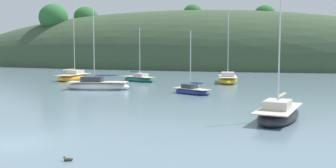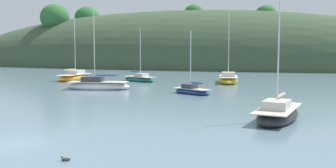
{
  "view_description": "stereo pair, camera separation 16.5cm",
  "coord_description": "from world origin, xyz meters",
  "px_view_note": "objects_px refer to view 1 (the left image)",
  "views": [
    {
      "loc": [
        12.86,
        -13.56,
        4.34
      ],
      "look_at": [
        0.0,
        20.0,
        1.2
      ],
      "focal_mm": 39.67,
      "sensor_mm": 36.0,
      "label": 1
    },
    {
      "loc": [
        13.02,
        -13.5,
        4.34
      ],
      "look_at": [
        0.0,
        20.0,
        1.2
      ],
      "focal_mm": 39.67,
      "sensor_mm": 36.0,
      "label": 2
    }
  ],
  "objects_px": {
    "sailboat_blue_center": "(74,77)",
    "sailboat_orange_cutter": "(192,91)",
    "sailboat_red_portside": "(97,86)",
    "sailboat_navy_dinghy": "(279,114)",
    "sailboat_cream_ketch": "(228,80)",
    "duck_lead": "(68,160)",
    "sailboat_teal_outer": "(139,79)"
  },
  "relations": [
    {
      "from": "sailboat_blue_center",
      "to": "sailboat_orange_cutter",
      "type": "xyz_separation_m",
      "value": [
        22.23,
        -11.04,
        -0.14
      ]
    },
    {
      "from": "sailboat_blue_center",
      "to": "sailboat_red_portside",
      "type": "bearing_deg",
      "value": -44.75
    },
    {
      "from": "sailboat_red_portside",
      "to": "sailboat_orange_cutter",
      "type": "distance_m",
      "value": 11.52
    },
    {
      "from": "sailboat_orange_cutter",
      "to": "sailboat_navy_dinghy",
      "type": "distance_m",
      "value": 15.45
    },
    {
      "from": "sailboat_cream_ketch",
      "to": "sailboat_red_portside",
      "type": "bearing_deg",
      "value": -130.42
    },
    {
      "from": "duck_lead",
      "to": "sailboat_navy_dinghy",
      "type": "bearing_deg",
      "value": 59.66
    },
    {
      "from": "sailboat_teal_outer",
      "to": "duck_lead",
      "type": "bearing_deg",
      "value": -68.61
    },
    {
      "from": "sailboat_red_portside",
      "to": "sailboat_orange_cutter",
      "type": "bearing_deg",
      "value": -2.1
    },
    {
      "from": "sailboat_red_portside",
      "to": "duck_lead",
      "type": "relative_size",
      "value": 24.54
    },
    {
      "from": "duck_lead",
      "to": "sailboat_orange_cutter",
      "type": "bearing_deg",
      "value": 95.7
    },
    {
      "from": "sailboat_orange_cutter",
      "to": "duck_lead",
      "type": "relative_size",
      "value": 16.9
    },
    {
      "from": "sailboat_teal_outer",
      "to": "sailboat_orange_cutter",
      "type": "height_order",
      "value": "sailboat_teal_outer"
    },
    {
      "from": "sailboat_red_portside",
      "to": "sailboat_navy_dinghy",
      "type": "bearing_deg",
      "value": -30.82
    },
    {
      "from": "sailboat_teal_outer",
      "to": "sailboat_red_portside",
      "type": "relative_size",
      "value": 0.83
    },
    {
      "from": "sailboat_cream_ketch",
      "to": "sailboat_blue_center",
      "type": "relative_size",
      "value": 0.9
    },
    {
      "from": "sailboat_red_portside",
      "to": "sailboat_blue_center",
      "type": "distance_m",
      "value": 15.09
    },
    {
      "from": "sailboat_navy_dinghy",
      "to": "sailboat_blue_center",
      "type": "bearing_deg",
      "value": 143.88
    },
    {
      "from": "sailboat_blue_center",
      "to": "sailboat_teal_outer",
      "type": "bearing_deg",
      "value": 7.92
    },
    {
      "from": "sailboat_teal_outer",
      "to": "sailboat_red_portside",
      "type": "xyz_separation_m",
      "value": [
        0.46,
        -12.05,
        0.07
      ]
    },
    {
      "from": "sailboat_blue_center",
      "to": "sailboat_navy_dinghy",
      "type": "height_order",
      "value": "sailboat_blue_center"
    },
    {
      "from": "sailboat_teal_outer",
      "to": "sailboat_blue_center",
      "type": "xyz_separation_m",
      "value": [
        -10.25,
        -1.43,
        0.09
      ]
    },
    {
      "from": "sailboat_teal_outer",
      "to": "duck_lead",
      "type": "distance_m",
      "value": 39.5
    },
    {
      "from": "duck_lead",
      "to": "sailboat_blue_center",
      "type": "bearing_deg",
      "value": 124.9
    },
    {
      "from": "sailboat_orange_cutter",
      "to": "duck_lead",
      "type": "xyz_separation_m",
      "value": [
        2.43,
        -24.31,
        -0.26
      ]
    },
    {
      "from": "sailboat_red_portside",
      "to": "sailboat_orange_cutter",
      "type": "xyz_separation_m",
      "value": [
        11.52,
        -0.42,
        -0.13
      ]
    },
    {
      "from": "sailboat_orange_cutter",
      "to": "sailboat_teal_outer",
      "type": "bearing_deg",
      "value": 133.85
    },
    {
      "from": "sailboat_blue_center",
      "to": "duck_lead",
      "type": "xyz_separation_m",
      "value": [
        24.66,
        -35.35,
        -0.41
      ]
    },
    {
      "from": "sailboat_red_portside",
      "to": "sailboat_orange_cutter",
      "type": "height_order",
      "value": "sailboat_red_portside"
    },
    {
      "from": "sailboat_teal_outer",
      "to": "sailboat_orange_cutter",
      "type": "xyz_separation_m",
      "value": [
        11.98,
        -12.47,
        -0.06
      ]
    },
    {
      "from": "sailboat_cream_ketch",
      "to": "sailboat_teal_outer",
      "type": "xyz_separation_m",
      "value": [
        -12.63,
        -2.24,
        -0.08
      ]
    },
    {
      "from": "sailboat_navy_dinghy",
      "to": "duck_lead",
      "type": "relative_size",
      "value": 19.59
    },
    {
      "from": "sailboat_teal_outer",
      "to": "duck_lead",
      "type": "relative_size",
      "value": 20.28
    }
  ]
}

